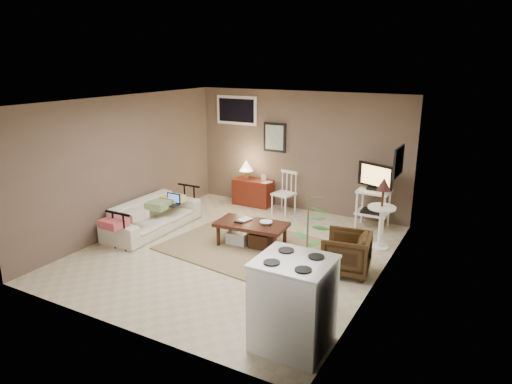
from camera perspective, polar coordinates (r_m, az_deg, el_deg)
The scene contains 20 objects.
floor at distance 7.44m, azimuth -2.54°, elevation -7.43°, with size 5.00×5.00×0.00m, color #C1B293.
art_back at distance 9.37m, azimuth 2.36°, elevation 6.84°, with size 0.50×0.03×0.60m, color black.
art_right at distance 7.14m, azimuth 17.40°, elevation 3.65°, with size 0.03×0.60×0.45m, color black.
window at distance 9.73m, azimuth -2.43°, elevation 10.17°, with size 0.96×0.03×0.60m, color white.
rug at distance 7.59m, azimuth -1.18°, elevation -6.82°, with size 2.48×1.99×0.02m, color #8A6C50.
coffee_table at distance 7.53m, azimuth -0.63°, elevation -5.09°, with size 1.20×0.69×0.44m.
sofa at distance 8.39m, azimuth -12.79°, elevation -2.27°, with size 1.92×0.56×0.75m, color beige.
sofa_pillows at distance 8.18m, azimuth -13.61°, elevation -2.18°, with size 0.37×1.83×0.13m, color beige, non-canonical shape.
sofa_end_rails at distance 8.34m, azimuth -12.20°, elevation -2.74°, with size 0.52×1.92×0.65m, color black, non-canonical shape.
laptop at distance 8.48m, azimuth -10.43°, elevation -1.15°, with size 0.30×0.22×0.20m.
red_console at distance 9.63m, azimuth -0.47°, elevation 0.29°, with size 0.83×0.37×0.96m.
spindle_chair at distance 9.11m, azimuth 3.55°, elevation -0.25°, with size 0.45×0.45×0.85m.
tv_stand at distance 8.50m, azimuth 14.50°, elevation -0.31°, with size 0.69×0.46×1.20m.
side_table at distance 7.58m, azimuth 15.49°, elevation -1.62°, with size 0.44×0.44×1.19m.
armchair at distance 6.75m, azimuth 11.25°, elevation -7.27°, with size 0.64×0.60×0.66m, color black.
potted_plant at distance 5.63m, azimuth 6.40°, elevation -6.83°, with size 0.37×0.37×1.49m.
stove at distance 4.98m, azimuth 4.67°, elevation -13.70°, with size 0.78×0.73×1.02m.
bowl at distance 7.38m, azimuth 1.26°, elevation -3.30°, with size 0.20×0.05×0.20m, color #38180F.
book_table at distance 7.62m, azimuth -1.88°, elevation -2.53°, with size 0.17×0.02×0.23m, color #38180F.
book_console at distance 9.34m, azimuth 1.07°, elevation 1.82°, with size 0.15×0.02×0.20m, color #38180F.
Camera 1 is at (3.56, -5.80, 3.00)m, focal length 32.00 mm.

